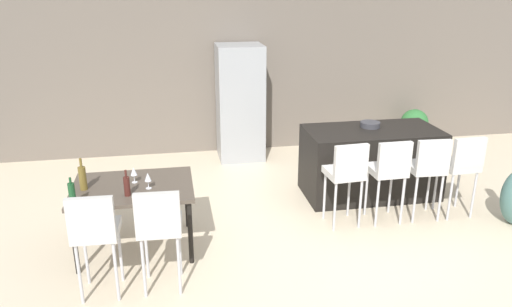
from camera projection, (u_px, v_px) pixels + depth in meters
The scene contains 18 objects.
ground_plane at pixel (336, 223), 5.94m from camera, with size 10.00×10.00×0.00m, color beige.
back_wall at pixel (283, 64), 8.22m from camera, with size 10.00×0.12×2.90m, color #665B51.
kitchen_island at pixel (370, 162), 6.61m from camera, with size 1.77×0.88×0.92m, color black.
bar_chair_left at pixel (346, 171), 5.66m from camera, with size 0.43×0.43×1.05m.
bar_chair_middle at pixel (389, 168), 5.75m from camera, with size 0.41×0.41×1.05m.
bar_chair_right at pixel (428, 165), 5.83m from camera, with size 0.42×0.42×1.05m.
bar_chair_far at pixel (462, 163), 5.90m from camera, with size 0.42×0.42×1.05m.
dining_table at pixel (133, 192), 5.17m from camera, with size 1.25×0.93×0.74m.
dining_chair_near at pixel (95, 229), 4.35m from camera, with size 0.41×0.41×1.05m.
dining_chair_far at pixel (159, 224), 4.44m from camera, with size 0.42×0.42×1.05m.
wine_bottle_left at pixel (72, 194), 4.67m from camera, with size 0.06×0.06×0.29m.
wine_bottle_far at pixel (83, 178), 5.02m from camera, with size 0.08×0.08×0.34m.
wine_bottle_corner at pixel (127, 186), 4.88m from camera, with size 0.06×0.06×0.27m.
wine_glass_middle at pixel (148, 177), 5.05m from camera, with size 0.07×0.07×0.17m.
wine_glass_right at pixel (134, 172), 5.20m from camera, with size 0.07×0.07×0.17m.
refrigerator at pixel (240, 103), 7.86m from camera, with size 0.72×0.68×1.84m, color #939699.
fruit_bowl at pixel (370, 125), 6.55m from camera, with size 0.26×0.26×0.07m, color #333338.
potted_plant at pixel (414, 125), 8.53m from camera, with size 0.47×0.47×0.67m.
Camera 1 is at (-1.89, -5.06, 2.79)m, focal length 34.38 mm.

